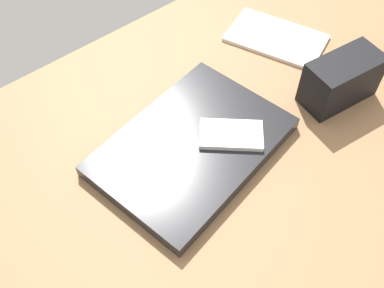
% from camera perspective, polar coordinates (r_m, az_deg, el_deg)
% --- Properties ---
extents(desk_surface, '(1.20, 0.80, 0.03)m').
position_cam_1_polar(desk_surface, '(0.82, 5.14, -1.12)').
color(desk_surface, olive).
rests_on(desk_surface, ground).
extents(laptop_closed, '(0.36, 0.28, 0.03)m').
position_cam_1_polar(laptop_closed, '(0.79, 0.00, -0.31)').
color(laptop_closed, black).
rests_on(laptop_closed, desk_surface).
extents(cell_phone_on_laptop, '(0.12, 0.12, 0.01)m').
position_cam_1_polar(cell_phone_on_laptop, '(0.78, 4.76, 1.08)').
color(cell_phone_on_laptop, silver).
rests_on(cell_phone_on_laptop, laptop_closed).
extents(notepad, '(0.19, 0.23, 0.01)m').
position_cam_1_polar(notepad, '(1.01, 10.55, 12.99)').
color(notepad, white).
rests_on(notepad, desk_surface).
extents(desk_organizer, '(0.15, 0.09, 0.09)m').
position_cam_1_polar(desk_organizer, '(0.89, 18.28, 7.70)').
color(desk_organizer, black).
rests_on(desk_organizer, desk_surface).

